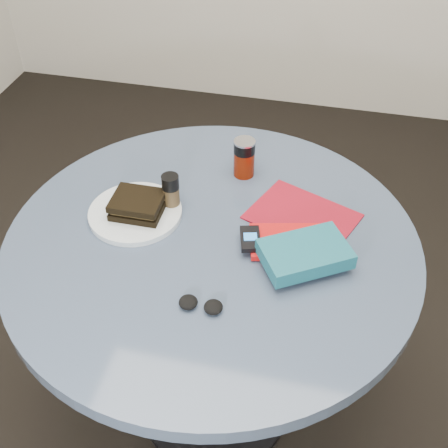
% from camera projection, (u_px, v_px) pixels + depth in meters
% --- Properties ---
extents(ground, '(4.00, 4.00, 0.00)m').
position_uv_depth(ground, '(215.00, 402.00, 1.85)').
color(ground, black).
rests_on(ground, ground).
extents(table, '(1.00, 1.00, 0.75)m').
position_uv_depth(table, '(213.00, 283.00, 1.46)').
color(table, black).
rests_on(table, ground).
extents(plate, '(0.27, 0.27, 0.01)m').
position_uv_depth(plate, '(135.00, 213.00, 1.41)').
color(plate, silver).
rests_on(plate, table).
extents(sandwich, '(0.12, 0.11, 0.04)m').
position_uv_depth(sandwich, '(138.00, 205.00, 1.39)').
color(sandwich, black).
rests_on(sandwich, plate).
extents(soda_can, '(0.07, 0.07, 0.11)m').
position_uv_depth(soda_can, '(244.00, 158.00, 1.50)').
color(soda_can, '#661705').
rests_on(soda_can, table).
extents(pepper_grinder, '(0.05, 0.05, 0.10)m').
position_uv_depth(pepper_grinder, '(171.00, 192.00, 1.40)').
color(pepper_grinder, '#40311B').
rests_on(pepper_grinder, table).
extents(magazine, '(0.30, 0.27, 0.00)m').
position_uv_depth(magazine, '(302.00, 216.00, 1.41)').
color(magazine, maroon).
rests_on(magazine, table).
extents(red_book, '(0.19, 0.15, 0.01)m').
position_uv_depth(red_book, '(286.00, 241.00, 1.32)').
color(red_book, '#B10E0F').
rests_on(red_book, magazine).
extents(novel, '(0.23, 0.21, 0.04)m').
position_uv_depth(novel, '(305.00, 254.00, 1.26)').
color(novel, '#14505F').
rests_on(novel, red_book).
extents(mp3_player, '(0.06, 0.09, 0.01)m').
position_uv_depth(mp3_player, '(250.00, 239.00, 1.31)').
color(mp3_player, black).
rests_on(mp3_player, red_book).
extents(headphones, '(0.10, 0.04, 0.02)m').
position_uv_depth(headphones, '(201.00, 305.00, 1.18)').
color(headphones, black).
rests_on(headphones, table).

